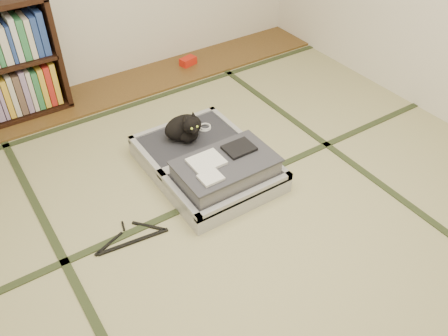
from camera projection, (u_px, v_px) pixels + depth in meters
floor at (249, 234)px, 2.85m from camera, size 4.50×4.50×0.00m
wood_strip at (115, 90)px, 4.12m from camera, size 4.00×0.50×0.02m
red_item at (188, 61)px, 4.43m from camera, size 0.17×0.12×0.07m
tatami_borders at (206, 187)px, 3.17m from camera, size 4.00×4.50×0.01m
suitcase at (210, 164)px, 3.20m from camera, size 0.72×0.96×0.28m
cat at (185, 128)px, 3.30m from camera, size 0.32×0.32×0.26m
cable_coil at (205, 127)px, 3.45m from camera, size 0.10×0.10×0.02m
hanger at (131, 238)px, 2.82m from camera, size 0.45×0.22×0.01m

